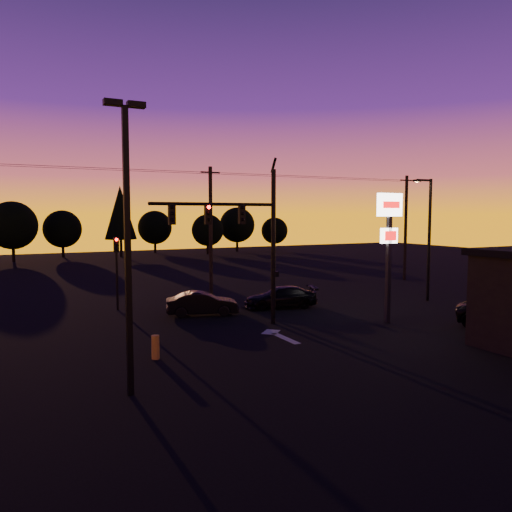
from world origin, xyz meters
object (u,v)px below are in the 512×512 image
Objects in this scene: streetlight at (428,234)px; traffic_signal_mast at (246,230)px; car_mid at (202,304)px; secondary_signal at (117,262)px; bollard at (155,347)px; parking_lot_light at (127,229)px; car_right at (281,297)px; pylon_sign at (389,230)px.

traffic_signal_mast is at bearing -173.86° from streetlight.
secondary_signal is at bearing 63.31° from car_mid.
traffic_signal_mast is at bearing -56.81° from secondary_signal.
streetlight is at bearing 14.29° from bollard.
streetlight is (21.41, 8.50, -0.85)m from parking_lot_light.
car_right is at bearing 42.82° from parking_lot_light.
car_right is at bearing 115.31° from pylon_sign.
car_mid is (-0.92, 3.75, -4.27)m from traffic_signal_mast.
pylon_sign is at bearing 38.60° from car_right.
traffic_signal_mast reaches higher than streetlight.
car_right is at bearing 167.34° from streetlight.
car_right is (5.08, -0.03, -0.02)m from car_mid.
secondary_signal is at bearing 80.21° from parking_lot_light.
pylon_sign is at bearing -39.77° from secondary_signal.
pylon_sign is 8.09m from car_right.
secondary_signal is 19.89m from streetlight.
car_mid is at bearing -77.03° from car_right.
car_mid reaches higher than car_right.
parking_lot_light is at bearing -33.89° from car_right.
secondary_signal is at bearing 86.19° from bollard.
pylon_sign is at bearing -111.31° from car_mid.
car_mid is (3.98, -3.74, -2.20)m from secondary_signal.
traffic_signal_mast is 10.19m from parking_lot_light.
car_mid is 0.90× the size of car_right.
car_mid reaches higher than bollard.
pylon_sign is (12.00, -9.99, 2.05)m from secondary_signal.
secondary_signal reaches higher than car_mid.
streetlight is (6.91, 4.00, -0.49)m from pylon_sign.
streetlight is at bearing -17.56° from secondary_signal.
parking_lot_light reaches higher than car_mid.
car_right is (-9.85, 2.21, -3.77)m from streetlight.
parking_lot_light reaches higher than secondary_signal.
streetlight is 20.65m from bollard.
parking_lot_light is at bearing -162.77° from pylon_sign.
bollard is at bearing 63.18° from parking_lot_light.
parking_lot_light is at bearing 165.49° from car_mid.
secondary_signal is at bearing 162.44° from streetlight.
secondary_signal is 11.27m from bollard.
traffic_signal_mast reaches higher than bollard.
car_right reaches higher than bollard.
car_right is (9.79, 7.21, 0.17)m from bollard.
bollard is 12.16m from car_right.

